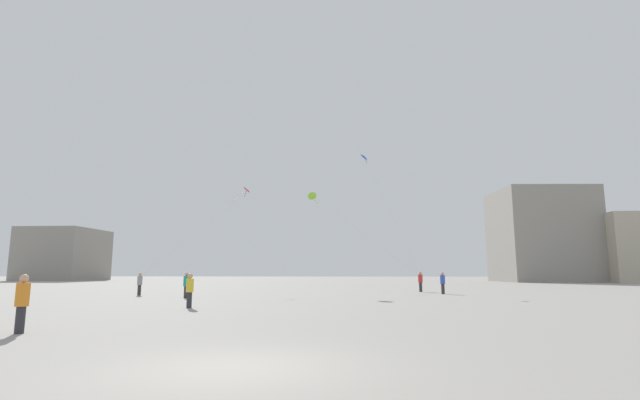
{
  "coord_description": "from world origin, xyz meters",
  "views": [
    {
      "loc": [
        2.11,
        -8.48,
        1.72
      ],
      "look_at": [
        0.0,
        22.52,
        6.57
      ],
      "focal_mm": 25.73,
      "sensor_mm": 36.0,
      "label": 1
    }
  ],
  "objects_px": {
    "kite_crimson_delta": "(244,193)",
    "building_left_hall": "(64,255)",
    "person_in_blue": "(443,282)",
    "person_in_grey": "(140,283)",
    "building_centre_hall": "(542,236)",
    "person_in_orange": "(22,301)",
    "kite_cobalt_diamond": "(365,159)",
    "person_in_red": "(420,281)",
    "person_in_yellow": "(190,289)",
    "person_in_teal": "(186,284)",
    "kite_lime_diamond": "(315,198)"
  },
  "relations": [
    {
      "from": "person_in_blue",
      "to": "building_left_hall",
      "type": "bearing_deg",
      "value": -178.07
    },
    {
      "from": "person_in_blue",
      "to": "kite_crimson_delta",
      "type": "distance_m",
      "value": 19.14
    },
    {
      "from": "kite_cobalt_diamond",
      "to": "kite_crimson_delta",
      "type": "distance_m",
      "value": 13.11
    },
    {
      "from": "building_centre_hall",
      "to": "person_in_red",
      "type": "bearing_deg",
      "value": -123.14
    },
    {
      "from": "person_in_grey",
      "to": "person_in_teal",
      "type": "bearing_deg",
      "value": 167.96
    },
    {
      "from": "person_in_yellow",
      "to": "kite_lime_diamond",
      "type": "bearing_deg",
      "value": 178.83
    },
    {
      "from": "building_left_hall",
      "to": "kite_crimson_delta",
      "type": "bearing_deg",
      "value": -44.98
    },
    {
      "from": "person_in_orange",
      "to": "kite_crimson_delta",
      "type": "distance_m",
      "value": 29.4
    },
    {
      "from": "kite_crimson_delta",
      "to": "building_centre_hall",
      "type": "height_order",
      "value": "building_centre_hall"
    },
    {
      "from": "kite_lime_diamond",
      "to": "person_in_yellow",
      "type": "bearing_deg",
      "value": -106.07
    },
    {
      "from": "person_in_red",
      "to": "building_centre_hall",
      "type": "bearing_deg",
      "value": 149.31
    },
    {
      "from": "building_left_hall",
      "to": "person_in_red",
      "type": "bearing_deg",
      "value": -37.31
    },
    {
      "from": "kite_lime_diamond",
      "to": "building_centre_hall",
      "type": "distance_m",
      "value": 56.38
    },
    {
      "from": "person_in_yellow",
      "to": "person_in_orange",
      "type": "relative_size",
      "value": 0.99
    },
    {
      "from": "person_in_red",
      "to": "person_in_blue",
      "type": "xyz_separation_m",
      "value": [
        1.15,
        -3.7,
        -0.02
      ]
    },
    {
      "from": "building_centre_hall",
      "to": "building_left_hall",
      "type": "bearing_deg",
      "value": 175.81
    },
    {
      "from": "person_in_teal",
      "to": "person_in_red",
      "type": "relative_size",
      "value": 0.97
    },
    {
      "from": "person_in_grey",
      "to": "kite_crimson_delta",
      "type": "height_order",
      "value": "kite_crimson_delta"
    },
    {
      "from": "person_in_yellow",
      "to": "kite_lime_diamond",
      "type": "relative_size",
      "value": 0.17
    },
    {
      "from": "person_in_blue",
      "to": "kite_lime_diamond",
      "type": "height_order",
      "value": "kite_lime_diamond"
    },
    {
      "from": "kite_lime_diamond",
      "to": "building_centre_hall",
      "type": "bearing_deg",
      "value": 50.45
    },
    {
      "from": "kite_crimson_delta",
      "to": "person_in_red",
      "type": "bearing_deg",
      "value": -2.68
    },
    {
      "from": "kite_cobalt_diamond",
      "to": "person_in_grey",
      "type": "bearing_deg",
      "value": -142.14
    },
    {
      "from": "person_in_yellow",
      "to": "person_in_orange",
      "type": "xyz_separation_m",
      "value": [
        -1.58,
        -9.15,
        0.01
      ]
    },
    {
      "from": "kite_lime_diamond",
      "to": "person_in_grey",
      "type": "bearing_deg",
      "value": -156.73
    },
    {
      "from": "person_in_teal",
      "to": "person_in_orange",
      "type": "xyz_separation_m",
      "value": [
        1.49,
        -17.1,
        -0.02
      ]
    },
    {
      "from": "person_in_red",
      "to": "person_in_grey",
      "type": "distance_m",
      "value": 22.45
    },
    {
      "from": "building_centre_hall",
      "to": "person_in_blue",
      "type": "bearing_deg",
      "value": -119.85
    },
    {
      "from": "kite_crimson_delta",
      "to": "kite_lime_diamond",
      "type": "distance_m",
      "value": 7.44
    },
    {
      "from": "person_in_grey",
      "to": "building_centre_hall",
      "type": "xyz_separation_m",
      "value": [
        48.23,
        48.78,
        6.94
      ]
    },
    {
      "from": "person_in_teal",
      "to": "person_in_yellow",
      "type": "distance_m",
      "value": 8.52
    },
    {
      "from": "person_in_blue",
      "to": "kite_crimson_delta",
      "type": "height_order",
      "value": "kite_crimson_delta"
    },
    {
      "from": "person_in_grey",
      "to": "building_left_hall",
      "type": "xyz_separation_m",
      "value": [
        -41.77,
        55.37,
        4.15
      ]
    },
    {
      "from": "person_in_teal",
      "to": "kite_crimson_delta",
      "type": "distance_m",
      "value": 13.76
    },
    {
      "from": "building_centre_hall",
      "to": "person_in_teal",
      "type": "bearing_deg",
      "value": -130.1
    },
    {
      "from": "person_in_grey",
      "to": "kite_cobalt_diamond",
      "type": "height_order",
      "value": "kite_cobalt_diamond"
    },
    {
      "from": "person_in_teal",
      "to": "person_in_blue",
      "type": "height_order",
      "value": "person_in_blue"
    },
    {
      "from": "kite_cobalt_diamond",
      "to": "building_left_hall",
      "type": "distance_m",
      "value": 72.73
    },
    {
      "from": "person_in_orange",
      "to": "building_left_hall",
      "type": "height_order",
      "value": "building_left_hall"
    },
    {
      "from": "person_in_orange",
      "to": "building_left_hall",
      "type": "bearing_deg",
      "value": 72.38
    },
    {
      "from": "kite_crimson_delta",
      "to": "kite_lime_diamond",
      "type": "xyz_separation_m",
      "value": [
        6.81,
        -2.81,
        -1.03
      ]
    },
    {
      "from": "person_in_blue",
      "to": "person_in_red",
      "type": "bearing_deg",
      "value": 148.07
    },
    {
      "from": "person_in_orange",
      "to": "kite_lime_diamond",
      "type": "relative_size",
      "value": 0.17
    },
    {
      "from": "person_in_grey",
      "to": "building_centre_hall",
      "type": "distance_m",
      "value": 68.95
    },
    {
      "from": "person_in_yellow",
      "to": "person_in_grey",
      "type": "bearing_deg",
      "value": -130.39
    },
    {
      "from": "kite_lime_diamond",
      "to": "building_left_hall",
      "type": "bearing_deg",
      "value": 137.22
    },
    {
      "from": "kite_cobalt_diamond",
      "to": "building_centre_hall",
      "type": "distance_m",
      "value": 47.78
    },
    {
      "from": "kite_crimson_delta",
      "to": "building_left_hall",
      "type": "xyz_separation_m",
      "value": [
        -47.29,
        47.25,
        -3.83
      ]
    },
    {
      "from": "kite_lime_diamond",
      "to": "person_in_orange",
      "type": "bearing_deg",
      "value": -103.84
    },
    {
      "from": "person_in_red",
      "to": "person_in_yellow",
      "type": "bearing_deg",
      "value": -33.96
    }
  ]
}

